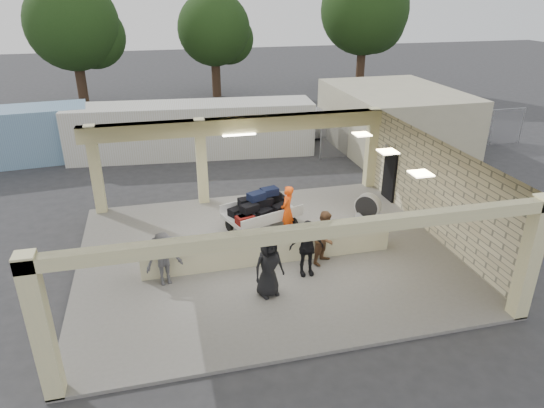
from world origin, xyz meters
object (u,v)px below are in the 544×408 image
object	(u,v)px
passenger_a	(326,237)
car_dark	(310,115)
luggage_cart	(261,209)
car_white_a	(325,121)
passenger_c	(164,259)
passenger_b	(306,248)
car_white_b	(420,114)
container_white	(192,130)
baggage_handler	(287,210)
baggage_counter	(269,247)
drum_fan	(368,206)
passenger_d	(269,266)

from	to	relation	value
passenger_a	car_dark	distance (m)	16.92
luggage_cart	car_white_a	distance (m)	13.54
passenger_c	car_white_a	distance (m)	17.73
passenger_b	car_dark	world-z (taller)	passenger_b
car_white_a	passenger_c	bearing A→B (deg)	131.61
car_white_b	container_white	xyz separation A→B (m)	(-14.59, -2.40, 0.60)
baggage_handler	passenger_c	xyz separation A→B (m)	(-4.33, -2.23, -0.07)
baggage_counter	car_white_b	world-z (taller)	car_white_b
passenger_b	passenger_c	size ratio (longest dim) A/B	1.09
baggage_handler	container_white	distance (m)	10.39
drum_fan	passenger_c	xyz separation A→B (m)	(-7.54, -2.53, 0.26)
car_dark	car_white_b	bearing A→B (deg)	-99.44
drum_fan	car_white_b	world-z (taller)	car_white_b
luggage_cart	baggage_handler	size ratio (longest dim) A/B	1.63
passenger_c	passenger_d	bearing A→B (deg)	-37.47
baggage_counter	container_white	distance (m)	11.90
drum_fan	car_dark	bearing A→B (deg)	125.51
passenger_c	car_white_a	world-z (taller)	passenger_c
baggage_handler	passenger_a	size ratio (longest dim) A/B	1.02
baggage_counter	drum_fan	distance (m)	4.70
passenger_b	passenger_d	size ratio (longest dim) A/B	0.98
baggage_handler	car_dark	world-z (taller)	baggage_handler
passenger_a	car_white_b	world-z (taller)	passenger_a
luggage_cart	passenger_b	xyz separation A→B (m)	(0.69, -3.22, 0.10)
baggage_handler	drum_fan	bearing A→B (deg)	132.71
drum_fan	baggage_handler	xyz separation A→B (m)	(-3.21, -0.30, 0.33)
car_white_a	baggage_counter	bearing A→B (deg)	140.39
baggage_counter	car_white_a	distance (m)	15.59
baggage_counter	baggage_handler	distance (m)	2.02
luggage_cart	passenger_c	world-z (taller)	passenger_c
baggage_handler	passenger_c	bearing A→B (deg)	-25.47
passenger_d	passenger_c	bearing A→B (deg)	139.44
passenger_c	car_white_b	bearing A→B (deg)	28.18
passenger_a	container_white	xyz separation A→B (m)	(-2.98, 12.31, 0.37)
car_white_a	container_white	size ratio (longest dim) A/B	0.44
baggage_counter	car_white_b	size ratio (longest dim) A/B	1.70
car_dark	car_white_a	bearing A→B (deg)	-162.76
baggage_counter	drum_fan	world-z (taller)	drum_fan
baggage_counter	passenger_a	bearing A→B (deg)	-16.44
passenger_a	car_dark	xyz separation A→B (m)	(4.73, 16.24, -0.25)
drum_fan	passenger_a	distance (m)	3.58
car_white_b	car_dark	distance (m)	7.05
car_dark	drum_fan	bearing A→B (deg)	174.15
passenger_c	passenger_d	world-z (taller)	passenger_d
luggage_cart	baggage_handler	bearing A→B (deg)	-51.05
passenger_a	baggage_counter	bearing A→B (deg)	125.03
drum_fan	passenger_b	size ratio (longest dim) A/B	0.59
drum_fan	container_white	xyz separation A→B (m)	(-5.54, 9.82, 0.68)
car_white_a	car_white_b	distance (m)	6.44
baggage_handler	container_white	size ratio (longest dim) A/B	0.14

